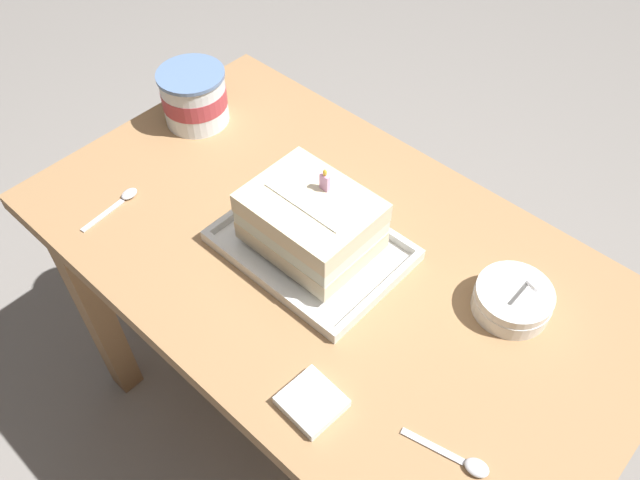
% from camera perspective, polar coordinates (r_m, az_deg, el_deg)
% --- Properties ---
extents(ground_plane, '(8.00, 8.00, 0.00)m').
position_cam_1_polar(ground_plane, '(1.78, 0.51, -16.43)').
color(ground_plane, gray).
extents(dining_table, '(1.14, 0.66, 0.74)m').
position_cam_1_polar(dining_table, '(1.24, 0.71, -4.59)').
color(dining_table, '#9E754C').
rests_on(dining_table, ground_plane).
extents(foil_tray, '(0.32, 0.24, 0.02)m').
position_cam_1_polar(foil_tray, '(1.15, -0.76, -0.65)').
color(foil_tray, silver).
rests_on(foil_tray, dining_table).
extents(birthday_cake, '(0.21, 0.17, 0.15)m').
position_cam_1_polar(birthday_cake, '(1.10, -0.80, 1.69)').
color(birthday_cake, beige).
rests_on(birthday_cake, foil_tray).
extents(bowl_stack, '(0.13, 0.13, 0.09)m').
position_cam_1_polar(bowl_stack, '(1.10, 16.75, -5.10)').
color(bowl_stack, white).
rests_on(bowl_stack, dining_table).
extents(ice_cream_tub, '(0.14, 0.14, 0.12)m').
position_cam_1_polar(ice_cream_tub, '(1.41, -11.13, 12.41)').
color(ice_cream_tub, white).
rests_on(ice_cream_tub, dining_table).
extents(serving_spoon_near_tray, '(0.13, 0.05, 0.01)m').
position_cam_1_polar(serving_spoon_near_tray, '(0.97, 13.05, -18.81)').
color(serving_spoon_near_tray, silver).
rests_on(serving_spoon_near_tray, dining_table).
extents(serving_spoon_by_bowls, '(0.03, 0.13, 0.01)m').
position_cam_1_polar(serving_spoon_by_bowls, '(1.29, -17.10, 3.53)').
color(serving_spoon_by_bowls, silver).
rests_on(serving_spoon_by_bowls, dining_table).
extents(napkin_pile, '(0.09, 0.09, 0.02)m').
position_cam_1_polar(napkin_pile, '(0.98, -0.74, -14.20)').
color(napkin_pile, white).
rests_on(napkin_pile, dining_table).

